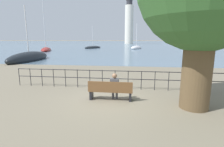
{
  "coord_description": "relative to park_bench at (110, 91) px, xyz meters",
  "views": [
    {
      "loc": [
        1.05,
        -7.64,
        2.74
      ],
      "look_at": [
        0.0,
        0.5,
        1.14
      ],
      "focal_mm": 28.0,
      "sensor_mm": 36.0,
      "label": 1
    }
  ],
  "objects": [
    {
      "name": "sailboat_0",
      "position": [
        -12.62,
        13.61,
        -0.09
      ],
      "size": [
        2.31,
        8.53,
        7.43
      ],
      "rotation": [
        0.0,
        0.0,
        0.01
      ],
      "color": "black",
      "rests_on": "ground_plane"
    },
    {
      "name": "sailboat_2",
      "position": [
        15.41,
        43.76,
        -0.16
      ],
      "size": [
        3.28,
        6.64,
        8.23
      ],
      "rotation": [
        0.0,
        0.0,
        -0.11
      ],
      "color": "white",
      "rests_on": "ground_plane"
    },
    {
      "name": "sailboat_4",
      "position": [
        -12.12,
        47.05,
        -0.21
      ],
      "size": [
        5.36,
        8.0,
        7.12
      ],
      "rotation": [
        0.0,
        0.0,
        -0.41
      ],
      "color": "black",
      "rests_on": "ground_plane"
    },
    {
      "name": "ground_plane",
      "position": [
        0.0,
        0.07,
        -0.44
      ],
      "size": [
        1000.0,
        1000.0,
        0.0
      ],
      "primitive_type": "plane",
      "color": "#7A705B"
    },
    {
      "name": "seated_person_left",
      "position": [
        0.18,
        0.08,
        0.25
      ],
      "size": [
        0.38,
        0.35,
        1.25
      ],
      "color": "#4C4C51",
      "rests_on": "ground_plane"
    },
    {
      "name": "harbor_lighthouse",
      "position": [
        -2.71,
        102.83,
        12.5
      ],
      "size": [
        5.07,
        5.07,
        27.81
      ],
      "color": "silver",
      "rests_on": "ground_plane"
    },
    {
      "name": "sailboat_1",
      "position": [
        1.51,
        44.53,
        -0.14
      ],
      "size": [
        4.29,
        6.84,
        7.62
      ],
      "rotation": [
        0.0,
        0.0,
        -0.34
      ],
      "color": "silver",
      "rests_on": "ground_plane"
    },
    {
      "name": "promenade_railing",
      "position": [
        0.0,
        1.92,
        0.25
      ],
      "size": [
        11.7,
        0.04,
        1.05
      ],
      "color": "black",
      "rests_on": "ground_plane"
    },
    {
      "name": "park_bench",
      "position": [
        0.0,
        0.0,
        0.0
      ],
      "size": [
        2.01,
        0.45,
        0.9
      ],
      "color": "brown",
      "rests_on": "ground_plane"
    },
    {
      "name": "sailboat_5",
      "position": [
        -20.3,
        32.67,
        -0.14
      ],
      "size": [
        5.44,
        9.07,
        12.13
      ],
      "rotation": [
        0.0,
        0.0,
        0.4
      ],
      "color": "maroon",
      "rests_on": "ground_plane"
    },
    {
      "name": "harbor_water",
      "position": [
        0.0,
        160.34,
        -0.44
      ],
      "size": [
        600.0,
        300.0,
        0.01
      ],
      "color": "slate",
      "rests_on": "ground_plane"
    }
  ]
}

